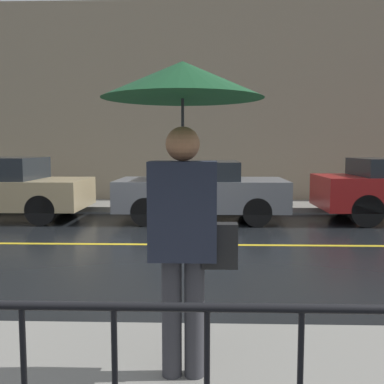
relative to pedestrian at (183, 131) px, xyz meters
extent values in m
plane|color=black|center=(-0.73, 4.80, -1.82)|extent=(80.00, 80.00, 0.00)
cube|color=gray|center=(-0.73, 9.56, -1.75)|extent=(28.00, 1.75, 0.14)
cube|color=gold|center=(-0.73, 4.80, -1.82)|extent=(25.20, 0.12, 0.01)
cube|color=gray|center=(-0.73, 10.58, 1.16)|extent=(28.00, 0.30, 5.96)
cylinder|color=#333338|center=(-0.08, 0.00, -1.26)|extent=(0.14, 0.14, 0.83)
cylinder|color=#333338|center=(0.07, 0.00, -1.26)|extent=(0.14, 0.14, 0.83)
cube|color=#232838|center=(-0.01, 0.00, -0.53)|extent=(0.45, 0.27, 0.65)
sphere|color=#B4764E|center=(-0.01, 0.00, -0.09)|extent=(0.23, 0.23, 0.23)
cylinder|color=#262628|center=(-0.01, 0.00, -0.16)|extent=(0.02, 0.02, 0.73)
cone|color=#144723|center=(-0.01, 0.00, 0.33)|extent=(1.06, 1.06, 0.24)
cube|color=black|center=(0.24, 0.00, -0.76)|extent=(0.24, 0.12, 0.30)
cube|color=tan|center=(-4.71, 7.52, -1.20)|extent=(4.01, 1.93, 0.67)
cylinder|color=black|center=(-3.47, 8.37, -1.48)|extent=(0.67, 0.22, 0.67)
cylinder|color=black|center=(-3.47, 6.66, -1.48)|extent=(0.67, 0.22, 0.67)
cube|color=slate|center=(0.04, 7.52, -1.20)|extent=(3.91, 1.92, 0.70)
cube|color=#1E2328|center=(-0.12, 7.52, -0.65)|extent=(2.03, 1.76, 0.42)
cylinder|color=black|center=(1.25, 8.37, -1.50)|extent=(0.63, 0.22, 0.63)
cylinder|color=black|center=(1.25, 6.67, -1.50)|extent=(0.63, 0.22, 0.63)
cylinder|color=black|center=(-1.17, 8.37, -1.50)|extent=(0.63, 0.22, 0.63)
cylinder|color=black|center=(-1.17, 6.67, -1.50)|extent=(0.63, 0.22, 0.63)
cylinder|color=black|center=(3.59, 8.36, -1.47)|extent=(0.71, 0.22, 0.71)
cylinder|color=black|center=(3.59, 6.68, -1.47)|extent=(0.71, 0.22, 0.71)
camera|label=1|loc=(0.15, -2.96, -0.11)|focal=42.00mm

